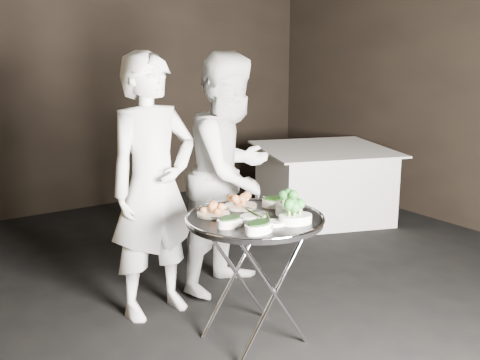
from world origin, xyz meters
TOP-DOWN VIEW (x-y plane):
  - floor at (0.00, 0.00)m, footprint 6.00×7.00m
  - wall_back at (0.00, 3.52)m, footprint 6.00×0.05m
  - tray_stand at (0.05, 0.11)m, footprint 0.51×0.43m
  - serving_tray at (0.05, 0.11)m, footprint 0.79×0.79m
  - potato_plate_a at (-0.12, 0.28)m, footprint 0.19×0.19m
  - potato_plate_b at (0.10, 0.33)m, footprint 0.20×0.20m
  - greens_bowl at (0.27, 0.24)m, footprint 0.13×0.13m
  - asparagus_plate_a at (0.05, 0.11)m, footprint 0.18×0.12m
  - asparagus_plate_b at (0.03, -0.05)m, footprint 0.23×0.19m
  - spinach_bowl_a at (-0.15, 0.05)m, footprint 0.18×0.14m
  - spinach_bowl_b at (-0.09, -0.12)m, footprint 0.21×0.17m
  - broccoli_bowl_a at (0.27, 0.07)m, footprint 0.23×0.21m
  - broccoli_bowl_b at (0.17, -0.11)m, footprint 0.22×0.18m
  - serving_utensils at (0.07, 0.18)m, footprint 0.57×0.41m
  - waiter_left at (-0.25, 0.79)m, footprint 0.65×0.46m
  - waiter_right at (0.40, 0.88)m, footprint 0.99×0.88m
  - dining_table at (2.12, 1.83)m, footprint 1.23×1.23m

SIDE VIEW (x-z plane):
  - floor at x=0.00m, z-range -0.05..0.00m
  - dining_table at x=2.12m, z-range 0.00..0.70m
  - tray_stand at x=0.05m, z-range 0.05..0.79m
  - serving_tray at x=0.05m, z-range 0.73..0.77m
  - asparagus_plate_a at x=0.05m, z-range 0.76..0.79m
  - asparagus_plate_b at x=0.03m, z-range 0.76..0.80m
  - potato_plate_a at x=-0.12m, z-range 0.76..0.83m
  - potato_plate_b at x=0.10m, z-range 0.76..0.83m
  - spinach_bowl_a at x=-0.15m, z-range 0.76..0.83m
  - greens_bowl at x=0.27m, z-range 0.76..0.83m
  - spinach_bowl_b at x=-0.09m, z-range 0.76..0.83m
  - broccoli_bowl_b at x=0.17m, z-range 0.76..0.84m
  - broccoli_bowl_a at x=0.27m, z-range 0.76..0.84m
  - serving_utensils at x=0.07m, z-range 0.80..0.81m
  - waiter_right at x=0.40m, z-range 0.00..1.67m
  - waiter_left at x=-0.25m, z-range 0.00..1.68m
  - wall_back at x=0.00m, z-range 0.00..3.00m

